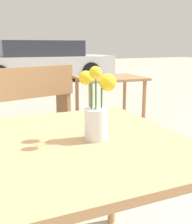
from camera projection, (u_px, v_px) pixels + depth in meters
The scene contains 5 objects.
table_front at pixel (72, 162), 1.16m from camera, with size 0.98×1.02×0.76m.
flower_vase at pixel (97, 113), 1.13m from camera, with size 0.14×0.14×0.30m.
bench_near at pixel (19, 96), 3.77m from camera, with size 1.65×0.68×0.85m.
table_back at pixel (110, 85), 3.76m from camera, with size 0.94×0.79×0.72m.
parked_car at pixel (41, 62), 9.12m from camera, with size 4.63×2.10×1.27m.
Camera 1 is at (-0.41, -1.00, 1.13)m, focal length 45.00 mm.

